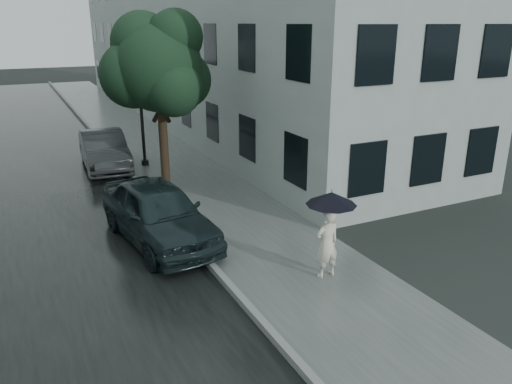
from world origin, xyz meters
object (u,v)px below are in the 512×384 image
pedestrian (327,244)px  lamp_post (136,90)px  car_near (158,212)px  street_tree (158,67)px  car_far (104,150)px

pedestrian → lamp_post: (-1.45, 10.88, 2.17)m
lamp_post → pedestrian: bearing=-77.4°
pedestrian → car_near: pedestrian is taller
pedestrian → street_tree: street_tree is taller
lamp_post → car_far: lamp_post is taller
street_tree → lamp_post: street_tree is taller
car_near → lamp_post: bearing=72.5°
pedestrian → street_tree: bearing=-82.5°
lamp_post → car_near: 7.80m
pedestrian → car_near: 4.49m
lamp_post → car_far: bearing=176.7°
pedestrian → street_tree: (-1.37, 7.82, 3.24)m
pedestrian → street_tree: 8.58m
lamp_post → street_tree: bearing=-83.4°
street_tree → car_near: (-1.42, -4.31, -3.25)m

